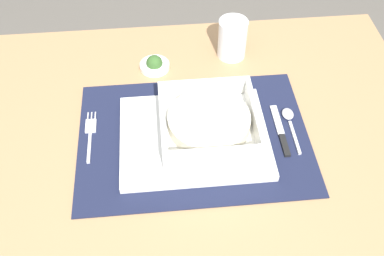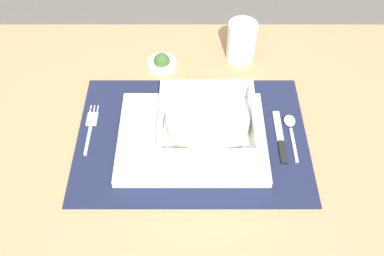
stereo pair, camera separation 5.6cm
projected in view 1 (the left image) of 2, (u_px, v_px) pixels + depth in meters
name	position (u px, v px, depth m)	size (l,w,h in m)	color
dining_table	(192.00, 153.00, 1.02)	(1.01, 0.69, 0.70)	#A37A51
placemat	(192.00, 137.00, 0.91)	(0.47, 0.33, 0.00)	#191E38
serving_plate	(194.00, 137.00, 0.90)	(0.29, 0.23, 0.02)	white
porridge_bowl	(209.00, 123.00, 0.89)	(0.19, 0.19, 0.05)	white
fork	(90.00, 132.00, 0.92)	(0.02, 0.13, 0.00)	silver
spoon	(289.00, 120.00, 0.94)	(0.02, 0.12, 0.01)	silver
butter_knife	(281.00, 133.00, 0.92)	(0.01, 0.14, 0.01)	black
drinking_glass	(232.00, 40.00, 1.05)	(0.07, 0.07, 0.10)	white
condiment_saucer	(155.00, 65.00, 1.05)	(0.07, 0.07, 0.04)	white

